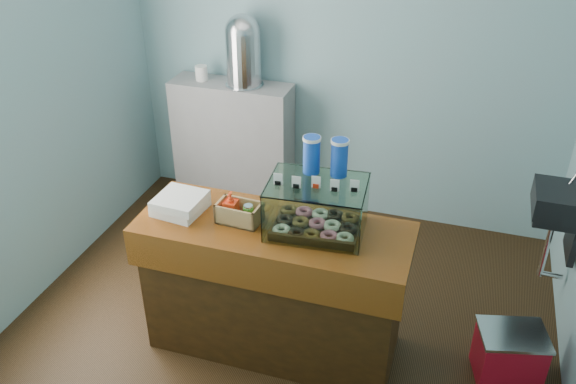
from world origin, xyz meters
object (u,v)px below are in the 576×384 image
(coffee_urn, at_px, (243,49))
(red_cooler, at_px, (509,354))
(display_case, at_px, (318,202))
(counter, at_px, (274,287))

(coffee_urn, distance_m, red_cooler, 2.88)
(coffee_urn, xyz_separation_m, red_cooler, (2.20, -1.41, -1.23))
(display_case, bearing_deg, counter, -166.27)
(counter, xyz_separation_m, display_case, (0.24, 0.08, 0.61))
(display_case, relative_size, coffee_urn, 1.01)
(coffee_urn, bearing_deg, counter, -63.75)
(coffee_urn, height_order, red_cooler, coffee_urn)
(counter, distance_m, display_case, 0.66)
(red_cooler, bearing_deg, coffee_urn, 133.01)
(red_cooler, bearing_deg, counter, 172.34)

